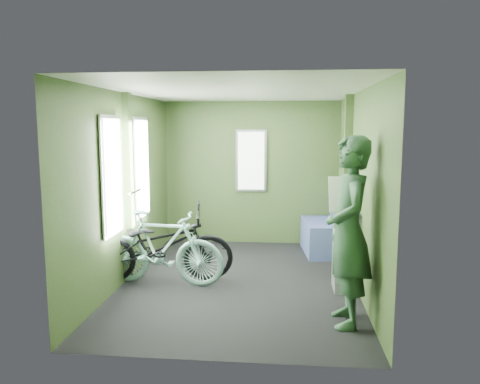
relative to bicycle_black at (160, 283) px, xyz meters
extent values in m
plane|color=black|center=(0.96, 0.15, 0.00)|extent=(4.00, 4.00, 0.00)
cube|color=silver|center=(0.96, 0.15, 2.30)|extent=(2.80, 4.00, 0.02)
cube|color=#374D24|center=(0.96, 2.15, 1.15)|extent=(2.80, 0.02, 2.30)
cube|color=#374D24|center=(0.96, -1.85, 1.15)|extent=(2.80, 0.02, 2.30)
cube|color=#374D24|center=(-0.44, 0.15, 1.15)|extent=(0.02, 4.00, 2.30)
cube|color=#374D24|center=(2.36, 0.15, 1.15)|extent=(0.02, 4.00, 2.30)
cube|color=#374D24|center=(-0.40, 0.15, 1.15)|extent=(0.08, 0.12, 2.30)
cube|color=silver|center=(-0.40, -0.40, 1.35)|extent=(0.02, 0.56, 1.34)
cube|color=silver|center=(-0.40, 0.70, 1.35)|extent=(0.02, 0.56, 1.34)
cube|color=white|center=(-0.39, -0.40, 1.88)|extent=(0.00, 0.12, 0.12)
cube|color=white|center=(-0.39, 0.70, 1.88)|extent=(0.00, 0.12, 0.12)
cylinder|color=silver|center=(-0.33, 0.15, 1.10)|extent=(0.03, 0.40, 0.03)
cube|color=#374D24|center=(2.31, 0.75, 1.15)|extent=(0.10, 0.10, 2.30)
cube|color=white|center=(2.34, 1.05, 1.85)|extent=(0.02, 0.40, 0.50)
cube|color=silver|center=(0.96, 2.10, 1.35)|extent=(0.50, 0.02, 1.00)
imported|color=black|center=(0.00, 0.00, 0.00)|extent=(1.89, 1.06, 1.03)
imported|color=#8CC7BD|center=(0.05, -0.08, 0.00)|extent=(1.57, 0.67, 0.95)
imported|color=#2A4D33|center=(2.11, -0.99, 0.91)|extent=(0.48, 0.69, 1.81)
cube|color=silver|center=(2.09, -0.69, 1.22)|extent=(0.30, 0.16, 0.35)
cube|color=slate|center=(2.22, -0.03, 0.46)|extent=(0.27, 0.38, 0.92)
cube|color=navy|center=(2.08, 1.60, 0.24)|extent=(0.63, 1.01, 0.48)
cube|color=navy|center=(2.31, 1.60, 0.75)|extent=(0.16, 0.96, 0.54)
camera|label=1|loc=(1.50, -5.39, 1.88)|focal=35.00mm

